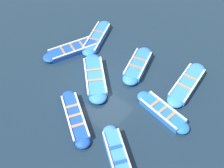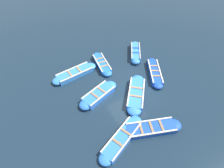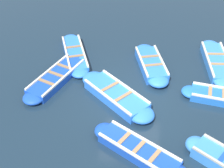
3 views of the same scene
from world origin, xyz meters
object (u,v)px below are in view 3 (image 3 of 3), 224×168
(boat_bow_out, at_px, (151,64))
(boat_far_corner, at_px, (138,151))
(boat_tucked, at_px, (116,95))
(boat_mid_row, at_px, (223,97))
(boat_centre, at_px, (217,62))
(boat_outer_right, at_px, (75,54))
(boat_outer_left, at_px, (57,77))

(boat_bow_out, bearing_deg, boat_far_corner, 177.84)
(boat_far_corner, height_order, boat_tucked, boat_tucked)
(boat_far_corner, bearing_deg, boat_mid_row, -44.71)
(boat_centre, distance_m, boat_tucked, 5.00)
(boat_outer_right, height_order, boat_far_corner, boat_far_corner)
(boat_outer_left, xyz_separation_m, boat_far_corner, (-3.37, -3.66, 0.01))
(boat_centre, distance_m, boat_mid_row, 2.36)
(boat_far_corner, xyz_separation_m, boat_tucked, (2.55, 1.06, 0.01))
(boat_bow_out, distance_m, boat_outer_right, 3.52)
(boat_bow_out, xyz_separation_m, boat_far_corner, (-4.83, 0.18, -0.02))
(boat_outer_right, height_order, boat_tucked, boat_tucked)
(boat_centre, xyz_separation_m, boat_bow_out, (-0.58, 2.86, 0.01))
(boat_mid_row, bearing_deg, boat_centre, -0.51)
(boat_outer_left, bearing_deg, boat_centre, -73.06)
(boat_bow_out, xyz_separation_m, boat_tucked, (-2.28, 1.24, -0.00))
(boat_bow_out, distance_m, boat_tucked, 2.59)
(boat_centre, bearing_deg, boat_outer_right, 92.11)
(boat_outer_left, distance_m, boat_mid_row, 6.69)
(boat_bow_out, relative_size, boat_mid_row, 1.02)
(boat_far_corner, bearing_deg, boat_outer_left, 47.40)
(boat_mid_row, bearing_deg, boat_tucked, 97.01)
(boat_bow_out, bearing_deg, boat_centre, -78.46)
(boat_outer_right, bearing_deg, boat_far_corner, -147.31)
(boat_bow_out, bearing_deg, boat_outer_right, 84.31)
(boat_outer_left, relative_size, boat_outer_right, 1.04)
(boat_outer_left, bearing_deg, boat_bow_out, -69.22)
(boat_centre, relative_size, boat_bow_out, 1.12)
(boat_mid_row, bearing_deg, boat_outer_left, 87.29)
(boat_outer_left, bearing_deg, boat_tucked, -107.40)
(boat_centre, relative_size, boat_mid_row, 1.14)
(boat_centre, height_order, boat_bow_out, boat_bow_out)
(boat_mid_row, relative_size, boat_far_corner, 0.96)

